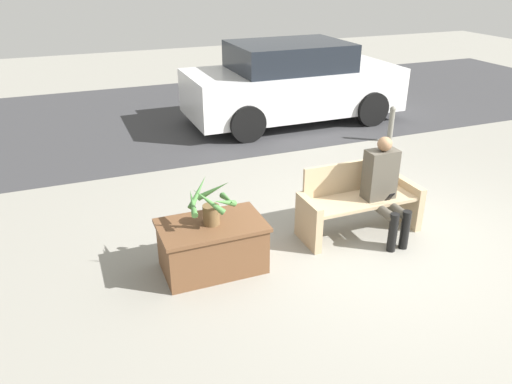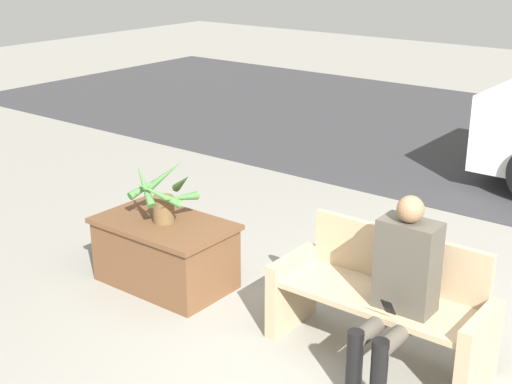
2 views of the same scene
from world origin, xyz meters
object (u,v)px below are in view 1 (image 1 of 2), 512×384
planter_box (212,245)px  parked_car (292,83)px  person_seated (384,185)px  bench (358,202)px  potted_plant (211,204)px  bollard_post (391,123)px

planter_box → parked_car: parked_car is taller
person_seated → planter_box: size_ratio=1.10×
bench → potted_plant: bearing=-175.8°
planter_box → bollard_post: size_ratio=1.69×
bench → person_seated: bearing=-42.6°
parked_car → bollard_post: bearing=-58.3°
person_seated → planter_box: 2.15m
parked_car → potted_plant: bearing=-124.1°
planter_box → potted_plant: bearing=20.6°
potted_plant → parked_car: 5.64m
person_seated → planter_box: bearing=178.6°
person_seated → parked_car: (1.05, 4.72, 0.12)m
bench → person_seated: (0.21, -0.19, 0.27)m
bench → planter_box: size_ratio=1.33×
bench → person_seated: person_seated is taller
potted_plant → planter_box: bearing=-159.4°
parked_car → bollard_post: size_ratio=6.52×
planter_box → potted_plant: (0.00, 0.00, 0.48)m
person_seated → potted_plant: size_ratio=2.28×
bench → potted_plant: (-1.90, -0.14, 0.38)m
parked_car → bollard_post: (1.14, -1.85, -0.44)m
potted_plant → bollard_post: size_ratio=0.82×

